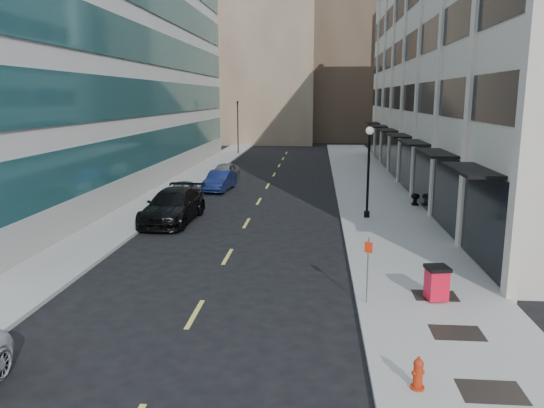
% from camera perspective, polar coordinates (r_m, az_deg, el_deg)
% --- Properties ---
extents(ground, '(160.00, 160.00, 0.00)m').
position_cam_1_polar(ground, '(15.03, -10.07, -14.57)').
color(ground, black).
rests_on(ground, ground).
extents(sidewalk_right, '(5.00, 80.00, 0.15)m').
position_cam_1_polar(sidewalk_right, '(33.87, 11.29, 0.20)').
color(sidewalk_right, '#9A998C').
rests_on(sidewalk_right, ground).
extents(sidewalk_left, '(3.00, 80.00, 0.15)m').
position_cam_1_polar(sidewalk_left, '(35.15, -12.02, 0.57)').
color(sidewalk_left, '#9A998C').
rests_on(sidewalk_left, ground).
extents(building_right, '(15.30, 46.50, 18.25)m').
position_cam_1_polar(building_right, '(42.23, 23.92, 13.81)').
color(building_right, beige).
rests_on(building_right, ground).
extents(building_left, '(16.14, 46.00, 20.00)m').
position_cam_1_polar(building_left, '(44.70, -21.95, 15.06)').
color(building_left, silver).
rests_on(building_left, ground).
extents(skyline_tan_near, '(14.00, 18.00, 28.00)m').
position_cam_1_polar(skyline_tan_near, '(81.72, -0.55, 16.67)').
color(skyline_tan_near, '#938160').
rests_on(skyline_tan_near, ground).
extents(skyline_brown, '(12.00, 16.00, 34.00)m').
position_cam_1_polar(skyline_brown, '(85.77, 8.16, 18.32)').
color(skyline_brown, brown).
rests_on(skyline_brown, ground).
extents(skyline_tan_far, '(12.00, 14.00, 22.00)m').
position_cam_1_polar(skyline_tan_far, '(92.83, -6.29, 14.12)').
color(skyline_tan_far, '#938160').
rests_on(skyline_tan_far, ground).
extents(skyline_stone, '(10.00, 14.00, 20.00)m').
position_cam_1_polar(skyline_stone, '(80.39, 15.59, 13.49)').
color(skyline_stone, beige).
rests_on(skyline_stone, ground).
extents(grate_near, '(1.40, 1.00, 0.01)m').
position_cam_1_polar(grate_near, '(13.34, 22.55, -18.14)').
color(grate_near, black).
rests_on(grate_near, sidewalk_right).
extents(grate_mid, '(1.40, 1.00, 0.01)m').
position_cam_1_polar(grate_mid, '(15.90, 19.27, -12.93)').
color(grate_mid, black).
rests_on(grate_mid, sidewalk_right).
extents(grate_far, '(1.40, 1.00, 0.01)m').
position_cam_1_polar(grate_far, '(18.42, 17.13, -9.39)').
color(grate_far, black).
rests_on(grate_far, sidewalk_right).
extents(road_centerline, '(0.15, 68.20, 0.01)m').
position_cam_1_polar(road_centerline, '(30.94, -2.03, -0.77)').
color(road_centerline, '#D8CC4C').
rests_on(road_centerline, ground).
extents(traffic_signal, '(0.66, 0.66, 6.98)m').
position_cam_1_polar(traffic_signal, '(61.71, -3.73, 10.64)').
color(traffic_signal, black).
rests_on(traffic_signal, ground).
extents(car_black_pickup, '(2.67, 6.05, 1.73)m').
position_cam_1_polar(car_black_pickup, '(28.64, -10.60, -0.21)').
color(car_black_pickup, black).
rests_on(car_black_pickup, ground).
extents(car_silver_sedan, '(1.70, 3.96, 1.33)m').
position_cam_1_polar(car_silver_sedan, '(33.91, -9.65, 1.29)').
color(car_silver_sedan, gray).
rests_on(car_silver_sedan, ground).
extents(car_blue_sedan, '(1.91, 4.39, 1.40)m').
position_cam_1_polar(car_blue_sedan, '(37.83, -5.64, 2.49)').
color(car_blue_sedan, '#131D4A').
rests_on(car_blue_sedan, ground).
extents(car_grey_sedan, '(2.19, 4.31, 1.41)m').
position_cam_1_polar(car_grey_sedan, '(42.33, -5.15, 3.46)').
color(car_grey_sedan, slate).
rests_on(car_grey_sedan, ground).
extents(fire_hydrant, '(0.31, 0.31, 0.77)m').
position_cam_1_polar(fire_hydrant, '(12.77, 15.44, -17.15)').
color(fire_hydrant, red).
rests_on(fire_hydrant, sidewalk_right).
extents(trash_bin, '(0.81, 0.84, 1.13)m').
position_cam_1_polar(trash_bin, '(17.85, 17.30, -8.01)').
color(trash_bin, red).
rests_on(trash_bin, sidewalk_right).
extents(lamppost, '(0.41, 0.41, 4.99)m').
position_cam_1_polar(lamppost, '(28.68, 10.35, 4.30)').
color(lamppost, black).
rests_on(lamppost, sidewalk_right).
extents(sign_post, '(0.24, 0.12, 2.14)m').
position_cam_1_polar(sign_post, '(16.85, 10.29, -6.00)').
color(sign_post, slate).
rests_on(sign_post, sidewalk_right).
extents(urn_planter, '(0.52, 0.52, 0.72)m').
position_cam_1_polar(urn_planter, '(33.03, 15.15, 0.64)').
color(urn_planter, black).
rests_on(urn_planter, sidewalk_right).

